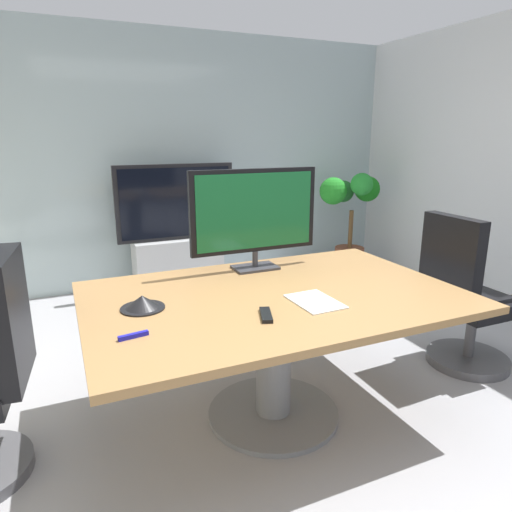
# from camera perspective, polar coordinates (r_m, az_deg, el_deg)

# --- Properties ---
(ground_plane) EXTENTS (6.71, 6.71, 0.00)m
(ground_plane) POSITION_cam_1_polar(r_m,az_deg,el_deg) (2.79, 4.39, -19.81)
(ground_plane) COLOR #99999E
(wall_back_glass_partition) EXTENTS (5.31, 0.10, 2.62)m
(wall_back_glass_partition) POSITION_cam_1_polar(r_m,az_deg,el_deg) (4.99, -11.24, 11.57)
(wall_back_glass_partition) COLOR #9EB2B7
(wall_back_glass_partition) RESTS_ON ground
(conference_table) EXTENTS (2.01, 1.31, 0.76)m
(conference_table) POSITION_cam_1_polar(r_m,az_deg,el_deg) (2.54, 2.30, -8.43)
(conference_table) COLOR olive
(conference_table) RESTS_ON ground
(office_chair_right) EXTENTS (0.60, 0.57, 1.09)m
(office_chair_right) POSITION_cam_1_polar(r_m,az_deg,el_deg) (3.44, 24.74, -5.69)
(office_chair_right) COLOR #4C4C51
(office_chair_right) RESTS_ON ground
(tv_monitor) EXTENTS (0.84, 0.18, 0.64)m
(tv_monitor) POSITION_cam_1_polar(r_m,az_deg,el_deg) (2.85, -0.18, 5.37)
(tv_monitor) COLOR #333338
(tv_monitor) RESTS_ON conference_table
(wall_display_unit) EXTENTS (1.20, 0.36, 1.31)m
(wall_display_unit) POSITION_cam_1_polar(r_m,az_deg,el_deg) (4.78, -9.84, 0.92)
(wall_display_unit) COLOR #B7BABC
(wall_display_unit) RESTS_ON ground
(potted_plant) EXTENTS (0.75, 0.62, 1.18)m
(potted_plant) POSITION_cam_1_polar(r_m,az_deg,el_deg) (5.39, 11.73, 5.70)
(potted_plant) COLOR brown
(potted_plant) RESTS_ON ground
(conference_phone) EXTENTS (0.22, 0.22, 0.07)m
(conference_phone) POSITION_cam_1_polar(r_m,az_deg,el_deg) (2.33, -14.11, -5.75)
(conference_phone) COLOR black
(conference_phone) RESTS_ON conference_table
(remote_control) EXTENTS (0.10, 0.18, 0.02)m
(remote_control) POSITION_cam_1_polar(r_m,az_deg,el_deg) (2.17, 1.27, -7.42)
(remote_control) COLOR black
(remote_control) RESTS_ON conference_table
(whiteboard_marker) EXTENTS (0.13, 0.04, 0.02)m
(whiteboard_marker) POSITION_cam_1_polar(r_m,az_deg,el_deg) (2.03, -15.17, -9.66)
(whiteboard_marker) COLOR #1919A5
(whiteboard_marker) RESTS_ON conference_table
(paper_notepad) EXTENTS (0.22, 0.31, 0.01)m
(paper_notepad) POSITION_cam_1_polar(r_m,az_deg,el_deg) (2.37, 7.43, -5.71)
(paper_notepad) COLOR white
(paper_notepad) RESTS_ON conference_table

